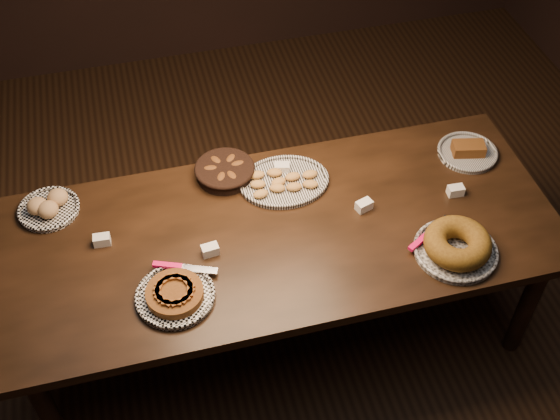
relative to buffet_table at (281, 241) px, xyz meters
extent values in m
plane|color=black|center=(0.00, 0.00, -0.68)|extent=(5.00, 5.00, 0.00)
cube|color=black|center=(0.00, 0.00, 0.05)|extent=(2.40, 1.00, 0.05)
cylinder|color=black|center=(-1.08, -0.38, -0.33)|extent=(0.08, 0.08, 0.70)
cylinder|color=black|center=(1.08, -0.38, -0.33)|extent=(0.08, 0.08, 0.70)
cylinder|color=black|center=(-1.08, 0.38, -0.33)|extent=(0.08, 0.08, 0.70)
cylinder|color=black|center=(1.08, 0.38, -0.33)|extent=(0.08, 0.08, 0.70)
torus|color=white|center=(-0.49, -0.24, 0.09)|extent=(0.32, 0.32, 0.02)
cylinder|color=#4D2C0F|center=(-0.49, -0.24, 0.10)|extent=(0.26, 0.26, 0.04)
cube|color=#552A0E|center=(-0.43, -0.25, 0.13)|extent=(0.03, 0.08, 0.01)
cube|color=#552A0E|center=(-0.43, -0.22, 0.13)|extent=(0.05, 0.08, 0.01)
cube|color=#552A0E|center=(-0.46, -0.19, 0.13)|extent=(0.08, 0.06, 0.01)
cube|color=#552A0E|center=(-0.49, -0.18, 0.13)|extent=(0.08, 0.02, 0.01)
cube|color=#552A0E|center=(-0.52, -0.19, 0.13)|extent=(0.08, 0.06, 0.01)
cube|color=#552A0E|center=(-0.55, -0.22, 0.13)|extent=(0.05, 0.08, 0.01)
cube|color=#552A0E|center=(-0.55, -0.25, 0.13)|extent=(0.03, 0.08, 0.01)
cube|color=#552A0E|center=(-0.54, -0.28, 0.13)|extent=(0.07, 0.07, 0.01)
cube|color=#552A0E|center=(-0.51, -0.30, 0.13)|extent=(0.08, 0.04, 0.01)
cube|color=#552A0E|center=(-0.47, -0.30, 0.13)|extent=(0.08, 0.04, 0.01)
cube|color=#552A0E|center=(-0.44, -0.29, 0.13)|extent=(0.07, 0.07, 0.01)
cube|color=#FF0C5E|center=(-0.50, -0.10, 0.10)|extent=(0.12, 0.07, 0.02)
cube|color=silver|center=(-0.38, -0.15, 0.10)|extent=(0.15, 0.08, 0.00)
torus|color=black|center=(0.09, 0.27, 0.09)|extent=(0.33, 0.33, 0.02)
ellipsoid|color=#92582A|center=(-0.04, 0.20, 0.10)|extent=(0.08, 0.06, 0.03)
ellipsoid|color=#92582A|center=(0.04, 0.22, 0.10)|extent=(0.08, 0.06, 0.03)
ellipsoid|color=#92582A|center=(0.12, 0.21, 0.10)|extent=(0.08, 0.05, 0.03)
ellipsoid|color=#92582A|center=(0.19, 0.21, 0.10)|extent=(0.08, 0.06, 0.03)
ellipsoid|color=#92582A|center=(-0.04, 0.27, 0.10)|extent=(0.08, 0.06, 0.03)
ellipsoid|color=#92582A|center=(0.06, 0.26, 0.10)|extent=(0.08, 0.06, 0.03)
ellipsoid|color=#92582A|center=(0.13, 0.27, 0.10)|extent=(0.07, 0.05, 0.03)
ellipsoid|color=#92582A|center=(0.21, 0.27, 0.10)|extent=(0.07, 0.05, 0.03)
ellipsoid|color=#92582A|center=(-0.03, 0.32, 0.10)|extent=(0.07, 0.05, 0.03)
ellipsoid|color=#92582A|center=(0.05, 0.32, 0.10)|extent=(0.08, 0.06, 0.03)
torus|color=black|center=(0.67, -0.30, 0.09)|extent=(0.35, 0.35, 0.02)
torus|color=brown|center=(0.67, -0.30, 0.13)|extent=(0.35, 0.35, 0.10)
cube|color=#FF0C5E|center=(0.54, -0.23, 0.10)|extent=(0.12, 0.08, 0.02)
cube|color=silver|center=(0.65, -0.17, 0.10)|extent=(0.15, 0.10, 0.00)
cylinder|color=black|center=(-0.17, 0.38, 0.11)|extent=(0.31, 0.31, 0.06)
torus|color=black|center=(-0.17, 0.38, 0.13)|extent=(0.28, 0.28, 0.02)
ellipsoid|color=#381B0B|center=(-0.10, 0.39, 0.12)|extent=(0.09, 0.06, 0.04)
ellipsoid|color=#381B0B|center=(-0.13, 0.43, 0.12)|extent=(0.09, 0.09, 0.04)
ellipsoid|color=#381B0B|center=(-0.19, 0.44, 0.12)|extent=(0.08, 0.09, 0.04)
ellipsoid|color=#381B0B|center=(-0.23, 0.39, 0.12)|extent=(0.09, 0.06, 0.04)
ellipsoid|color=#381B0B|center=(-0.19, 0.32, 0.12)|extent=(0.08, 0.09, 0.04)
ellipsoid|color=#381B0B|center=(-0.14, 0.32, 0.12)|extent=(0.07, 0.09, 0.04)
torus|color=white|center=(-0.96, 0.36, 0.09)|extent=(0.27, 0.27, 0.02)
ellipsoid|color=#A7794D|center=(-1.00, 0.35, 0.12)|extent=(0.09, 0.09, 0.07)
ellipsoid|color=#A7794D|center=(-0.91, 0.39, 0.12)|extent=(0.09, 0.09, 0.07)
ellipsoid|color=#A7794D|center=(-0.95, 0.32, 0.12)|extent=(0.09, 0.09, 0.07)
torus|color=black|center=(0.98, 0.24, 0.09)|extent=(0.28, 0.28, 0.02)
cube|color=#4D2C0F|center=(0.98, 0.24, 0.11)|extent=(0.16, 0.11, 0.05)
cube|color=white|center=(-0.32, -0.05, 0.10)|extent=(0.07, 0.05, 0.04)
cube|color=white|center=(0.10, 0.35, 0.10)|extent=(0.08, 0.06, 0.04)
cube|color=white|center=(0.38, 0.03, 0.10)|extent=(0.08, 0.06, 0.04)
cube|color=white|center=(-0.74, 0.11, 0.10)|extent=(0.07, 0.05, 0.04)
cube|color=white|center=(0.81, 0.01, 0.10)|extent=(0.07, 0.05, 0.04)
camera|label=1|loc=(-0.50, -1.92, 2.33)|focal=45.00mm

